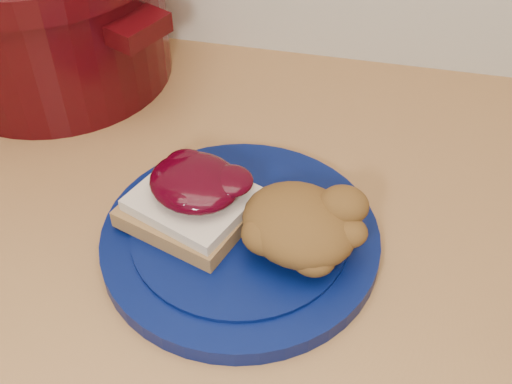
# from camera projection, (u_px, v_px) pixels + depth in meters

# --- Properties ---
(plate) EXTENTS (0.33, 0.33, 0.02)m
(plate) POSITION_uv_depth(u_px,v_px,m) (240.00, 239.00, 0.58)
(plate) COLOR #040F44
(plate) RESTS_ON wood_countertop
(sandwich) EXTENTS (0.13, 0.12, 0.05)m
(sandwich) POSITION_uv_depth(u_px,v_px,m) (192.00, 197.00, 0.56)
(sandwich) COLOR olive
(sandwich) RESTS_ON plate
(stuffing_mound) EXTENTS (0.13, 0.12, 0.05)m
(stuffing_mound) POSITION_uv_depth(u_px,v_px,m) (299.00, 224.00, 0.54)
(stuffing_mound) COLOR brown
(stuffing_mound) RESTS_ON plate
(dutch_oven) EXTENTS (0.38, 0.38, 0.18)m
(dutch_oven) POSITION_uv_depth(u_px,v_px,m) (46.00, 9.00, 0.73)
(dutch_oven) COLOR #360508
(dutch_oven) RESTS_ON wood_countertop
(pepper_grinder) EXTENTS (0.07, 0.07, 0.12)m
(pepper_grinder) POSITION_uv_depth(u_px,v_px,m) (1.00, 38.00, 0.72)
(pepper_grinder) COLOR black
(pepper_grinder) RESTS_ON wood_countertop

